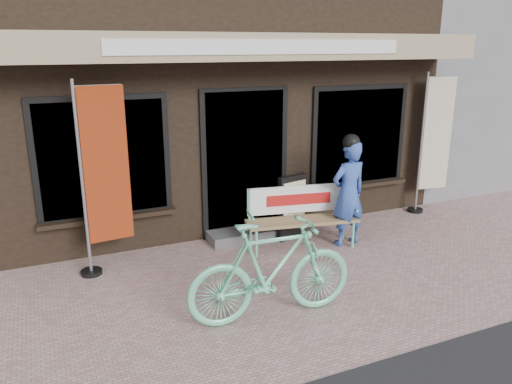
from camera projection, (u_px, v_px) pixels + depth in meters
name	position (u px, v px, depth m)	size (l,w,h in m)	color
ground	(309.00, 288.00, 5.92)	(70.00, 70.00, 0.00)	tan
storefront	(184.00, 33.00, 9.43)	(7.00, 6.77, 6.00)	black
neighbor_right_near	(489.00, 44.00, 13.24)	(10.00, 7.00, 5.60)	slate
bench	(301.00, 212.00, 7.07)	(1.63, 0.68, 0.86)	#6CD4A5
person	(349.00, 191.00, 7.03)	(0.58, 0.41, 1.61)	#304FA6
bicycle	(272.00, 270.00, 5.14)	(0.51, 1.81, 1.09)	#6CD4A5
nobori_red	(103.00, 176.00, 6.05)	(0.71, 0.29, 2.41)	gray
nobori_cream	(434.00, 141.00, 8.36)	(0.70, 0.29, 2.36)	gray
menu_stand	(292.00, 207.00, 7.31)	(0.49, 0.21, 0.97)	black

